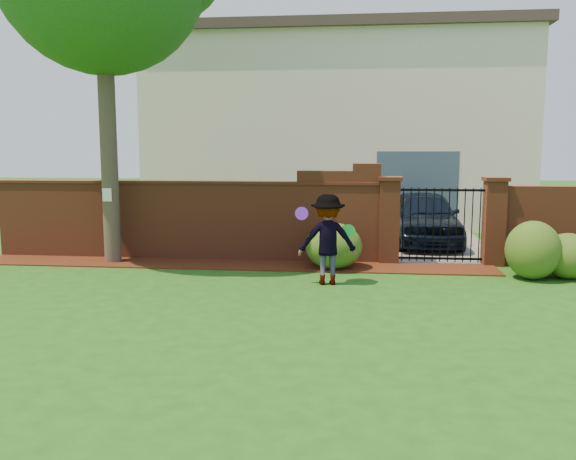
# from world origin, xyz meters

# --- Properties ---
(ground) EXTENTS (80.00, 80.00, 0.01)m
(ground) POSITION_xyz_m (0.00, 0.00, -0.01)
(ground) COLOR #1E5014
(ground) RESTS_ON ground
(mulch_bed) EXTENTS (11.10, 1.08, 0.03)m
(mulch_bed) POSITION_xyz_m (-0.95, 3.34, 0.01)
(mulch_bed) COLOR #3B170A
(mulch_bed) RESTS_ON ground
(brick_wall) EXTENTS (8.70, 0.31, 2.16)m
(brick_wall) POSITION_xyz_m (-2.01, 4.00, 0.93)
(brick_wall) COLOR brown
(brick_wall) RESTS_ON ground
(pillar_left) EXTENTS (0.50, 0.50, 1.88)m
(pillar_left) POSITION_xyz_m (2.40, 4.00, 0.96)
(pillar_left) COLOR brown
(pillar_left) RESTS_ON ground
(pillar_right) EXTENTS (0.50, 0.50, 1.88)m
(pillar_right) POSITION_xyz_m (4.60, 4.00, 0.96)
(pillar_right) COLOR brown
(pillar_right) RESTS_ON ground
(iron_gate) EXTENTS (1.78, 0.03, 1.60)m
(iron_gate) POSITION_xyz_m (3.50, 4.00, 0.85)
(iron_gate) COLOR black
(iron_gate) RESTS_ON ground
(driveway) EXTENTS (3.20, 8.00, 0.01)m
(driveway) POSITION_xyz_m (3.50, 8.00, 0.01)
(driveway) COLOR slate
(driveway) RESTS_ON ground
(house) EXTENTS (12.40, 6.40, 6.30)m
(house) POSITION_xyz_m (1.00, 12.00, 3.16)
(house) COLOR #EDE0C6
(house) RESTS_ON ground
(car) EXTENTS (1.71, 4.12, 1.40)m
(car) POSITION_xyz_m (3.47, 6.58, 0.70)
(car) COLOR black
(car) RESTS_ON ground
(paper_notice) EXTENTS (0.20, 0.01, 0.28)m
(paper_notice) POSITION_xyz_m (-3.60, 3.21, 1.50)
(paper_notice) COLOR white
(paper_notice) RESTS_ON tree
(shrub_left) EXTENTS (1.17, 1.17, 0.96)m
(shrub_left) POSITION_xyz_m (1.23, 3.21, 0.48)
(shrub_left) COLOR #295218
(shrub_left) RESTS_ON ground
(shrub_middle) EXTENTS (1.02, 1.02, 1.12)m
(shrub_middle) POSITION_xyz_m (5.03, 2.65, 0.56)
(shrub_middle) COLOR #295218
(shrub_middle) RESTS_ON ground
(shrub_right) EXTENTS (0.99, 0.99, 0.88)m
(shrub_right) POSITION_xyz_m (5.72, 2.78, 0.44)
(shrub_right) COLOR #295218
(shrub_right) RESTS_ON ground
(man) EXTENTS (1.14, 0.74, 1.66)m
(man) POSITION_xyz_m (1.16, 1.79, 0.83)
(man) COLOR gray
(man) RESTS_ON ground
(frisbee_purple) EXTENTS (0.25, 0.11, 0.24)m
(frisbee_purple) POSITION_xyz_m (0.70, 1.64, 1.32)
(frisbee_purple) COLOR #6F21D2
(frisbee_purple) RESTS_ON man
(frisbee_green) EXTENTS (0.27, 0.14, 0.26)m
(frisbee_green) POSITION_xyz_m (1.53, 1.83, 0.98)
(frisbee_green) COLOR green
(frisbee_green) RESTS_ON man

